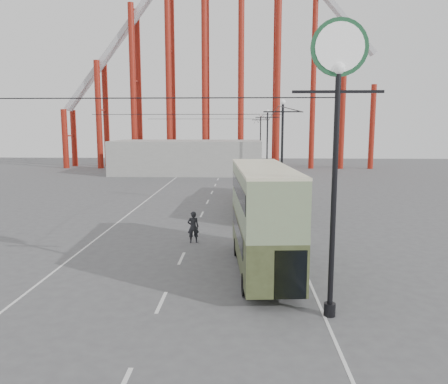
{
  "coord_description": "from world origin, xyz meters",
  "views": [
    {
      "loc": [
        2.26,
        -18.79,
        7.09
      ],
      "look_at": [
        1.13,
        8.41,
        3.0
      ],
      "focal_mm": 35.0,
      "sensor_mm": 36.0,
      "label": 1
    }
  ],
  "objects_px": {
    "double_decker_bus": "(263,214)",
    "single_decker_cream": "(257,183)",
    "single_decker_green": "(259,192)",
    "pedestrian": "(193,227)",
    "lamp_post_near": "(337,104)"
  },
  "relations": [
    {
      "from": "lamp_post_near",
      "to": "single_decker_green",
      "type": "xyz_separation_m",
      "value": [
        -1.93,
        19.74,
        -6.13
      ]
    },
    {
      "from": "single_decker_green",
      "to": "pedestrian",
      "type": "distance_m",
      "value": 10.43
    },
    {
      "from": "lamp_post_near",
      "to": "pedestrian",
      "type": "distance_m",
      "value": 13.91
    },
    {
      "from": "pedestrian",
      "to": "double_decker_bus",
      "type": "bearing_deg",
      "value": 114.4
    },
    {
      "from": "double_decker_bus",
      "to": "single_decker_cream",
      "type": "height_order",
      "value": "double_decker_bus"
    },
    {
      "from": "pedestrian",
      "to": "single_decker_cream",
      "type": "bearing_deg",
      "value": -117.76
    },
    {
      "from": "lamp_post_near",
      "to": "double_decker_bus",
      "type": "bearing_deg",
      "value": 114.77
    },
    {
      "from": "double_decker_bus",
      "to": "single_decker_green",
      "type": "relative_size",
      "value": 0.91
    },
    {
      "from": "single_decker_cream",
      "to": "lamp_post_near",
      "type": "bearing_deg",
      "value": -81.99
    },
    {
      "from": "double_decker_bus",
      "to": "single_decker_cream",
      "type": "xyz_separation_m",
      "value": [
        0.48,
        22.04,
        -1.31
      ]
    },
    {
      "from": "single_decker_green",
      "to": "single_decker_cream",
      "type": "height_order",
      "value": "single_decker_green"
    },
    {
      "from": "double_decker_bus",
      "to": "single_decker_green",
      "type": "xyz_separation_m",
      "value": [
        0.39,
        14.72,
        -1.19
      ]
    },
    {
      "from": "lamp_post_near",
      "to": "single_decker_cream",
      "type": "bearing_deg",
      "value": 93.88
    },
    {
      "from": "lamp_post_near",
      "to": "single_decker_green",
      "type": "relative_size",
      "value": 0.99
    },
    {
      "from": "double_decker_bus",
      "to": "pedestrian",
      "type": "relative_size",
      "value": 5.03
    }
  ]
}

